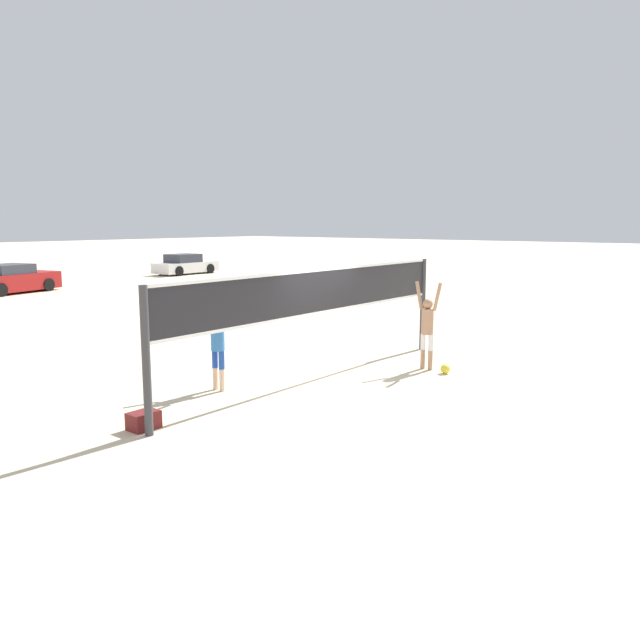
% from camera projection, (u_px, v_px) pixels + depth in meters
% --- Properties ---
extents(ground_plane, '(200.00, 200.00, 0.00)m').
position_uv_depth(ground_plane, '(320.00, 381.00, 13.58)').
color(ground_plane, beige).
extents(volleyball_net, '(9.05, 0.14, 2.46)m').
position_uv_depth(volleyball_net, '(320.00, 302.00, 13.31)').
color(volleyball_net, '#38383D').
rests_on(volleyball_net, ground_plane).
extents(player_spiker, '(0.28, 0.70, 2.07)m').
position_uv_depth(player_spiker, '(427.00, 324.00, 14.50)').
color(player_spiker, tan).
rests_on(player_spiker, ground_plane).
extents(player_blocker, '(0.28, 0.69, 2.06)m').
position_uv_depth(player_blocker, '(218.00, 339.00, 12.68)').
color(player_blocker, beige).
rests_on(player_blocker, ground_plane).
extents(volleyball, '(0.22, 0.22, 0.22)m').
position_uv_depth(volleyball, '(445.00, 369.00, 14.24)').
color(volleyball, yellow).
rests_on(volleyball, ground_plane).
extents(gear_bag, '(0.49, 0.35, 0.30)m').
position_uv_depth(gear_bag, '(144.00, 420.00, 10.42)').
color(gear_bag, maroon).
rests_on(gear_bag, ground_plane).
extents(parked_car_near, '(4.67, 2.79, 1.41)m').
position_uv_depth(parked_car_near, '(12.00, 280.00, 30.31)').
color(parked_car_near, maroon).
rests_on(parked_car_near, ground_plane).
extents(parked_car_far, '(4.43, 2.02, 1.34)m').
position_uv_depth(parked_car_far, '(185.00, 265.00, 41.33)').
color(parked_car_far, silver).
rests_on(parked_car_far, ground_plane).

